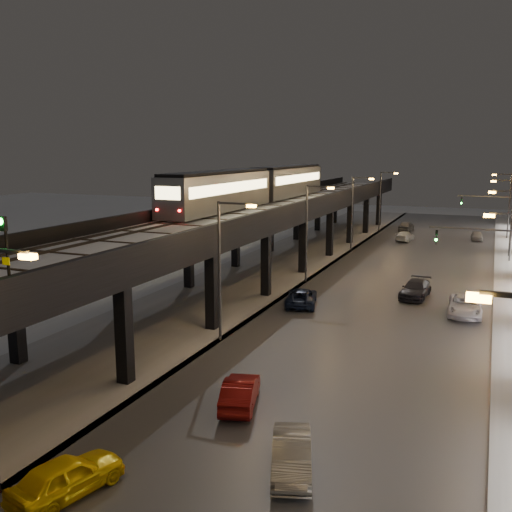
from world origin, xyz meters
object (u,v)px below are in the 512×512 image
(subway_train, at_px, (258,185))
(car_onc_silver, at_px, (292,456))
(car_onc_red, at_px, (477,236))
(car_onc_white, at_px, (415,290))
(car_mid_silver, at_px, (301,298))
(car_near_white, at_px, (240,393))
(car_onc_dark, at_px, (465,306))
(car_mid_dark, at_px, (405,237))
(car_taxi, at_px, (67,478))
(car_far_white, at_px, (406,226))
(rail_signal, at_px, (4,239))

(subway_train, bearing_deg, car_onc_silver, -65.85)
(subway_train, xyz_separation_m, car_onc_silver, (17.08, -38.09, -7.73))
(car_onc_red, bearing_deg, car_onc_white, -99.93)
(subway_train, height_order, car_mid_silver, subway_train)
(car_near_white, bearing_deg, car_onc_dark, -130.17)
(subway_train, height_order, car_mid_dark, subway_train)
(car_near_white, relative_size, car_onc_dark, 0.83)
(car_taxi, relative_size, car_far_white, 0.93)
(subway_train, bearing_deg, rail_signal, -81.09)
(car_taxi, xyz_separation_m, car_onc_dark, (11.80, 29.30, -0.01))
(car_mid_silver, distance_m, car_onc_red, 42.34)
(subway_train, relative_size, car_mid_silver, 7.59)
(car_far_white, bearing_deg, car_onc_dark, 106.21)
(car_onc_dark, bearing_deg, car_taxi, -113.93)
(car_mid_silver, height_order, car_onc_silver, car_onc_silver)
(car_near_white, xyz_separation_m, car_onc_silver, (4.14, -4.45, -0.01))
(car_mid_silver, bearing_deg, car_near_white, 85.01)
(subway_train, height_order, car_near_white, subway_train)
(car_taxi, relative_size, car_onc_red, 1.15)
(car_far_white, distance_m, car_onc_dark, 45.34)
(rail_signal, distance_m, car_near_white, 12.63)
(car_onc_red, bearing_deg, car_far_white, 147.68)
(subway_train, distance_m, car_onc_silver, 42.45)
(subway_train, height_order, car_onc_white, subway_train)
(car_mid_silver, relative_size, car_onc_silver, 1.18)
(car_onc_white, bearing_deg, car_far_white, 103.54)
(car_taxi, relative_size, car_onc_white, 0.87)
(car_mid_silver, xyz_separation_m, car_mid_dark, (2.71, 36.49, -0.03))
(car_onc_silver, relative_size, car_onc_red, 1.13)
(car_mid_dark, height_order, car_onc_white, car_onc_white)
(car_mid_dark, bearing_deg, subway_train, 64.35)
(car_onc_silver, bearing_deg, car_onc_white, 69.35)
(car_onc_dark, xyz_separation_m, car_onc_white, (-4.06, 3.84, 0.00))
(car_onc_white, xyz_separation_m, car_onc_red, (3.72, 34.72, -0.08))
(car_mid_dark, height_order, car_onc_silver, car_onc_silver)
(car_taxi, height_order, car_near_white, car_taxi)
(rail_signal, relative_size, car_far_white, 0.66)
(car_onc_white, relative_size, car_onc_red, 1.32)
(rail_signal, distance_m, car_onc_white, 34.44)
(rail_signal, bearing_deg, car_onc_silver, 14.46)
(car_onc_silver, bearing_deg, car_near_white, 114.12)
(car_mid_dark, bearing_deg, car_onc_white, 105.23)
(car_onc_white, bearing_deg, rail_signal, -105.84)
(car_near_white, bearing_deg, car_onc_red, -114.55)
(car_mid_silver, relative_size, car_onc_white, 1.00)
(subway_train, relative_size, car_near_white, 8.76)
(subway_train, xyz_separation_m, car_onc_red, (21.71, 25.30, -7.79))
(car_taxi, height_order, car_onc_dark, car_taxi)
(car_onc_silver, bearing_deg, car_mid_dark, 75.38)
(car_onc_red, bearing_deg, car_onc_silver, -97.99)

